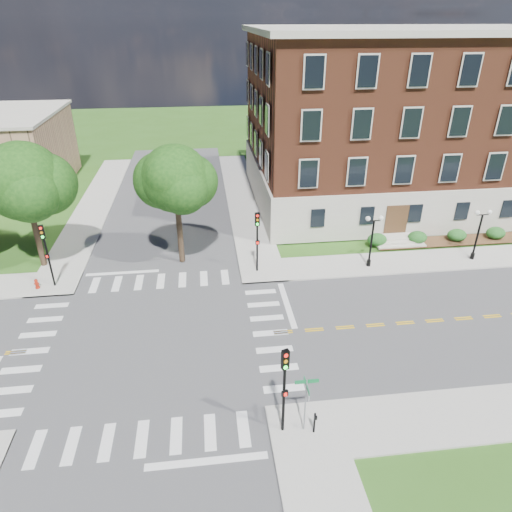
{
  "coord_description": "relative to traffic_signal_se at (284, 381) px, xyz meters",
  "views": [
    {
      "loc": [
        3.53,
        -22.6,
        17.65
      ],
      "look_at": [
        6.82,
        4.36,
        3.2
      ],
      "focal_mm": 32.0,
      "sensor_mm": 36.0,
      "label": 1
    }
  ],
  "objects": [
    {
      "name": "ground",
      "position": [
        -6.64,
        7.58,
        -3.19
      ],
      "size": [
        160.0,
        160.0,
        0.0
      ],
      "primitive_type": "plane",
      "color": "#2C5517",
      "rests_on": "ground"
    },
    {
      "name": "traffic_signal_ne",
      "position": [
        0.68,
        15.29,
        0.0
      ],
      "size": [
        0.35,
        0.4,
        4.8
      ],
      "color": "black",
      "rests_on": "ground"
    },
    {
      "name": "fire_hydrant",
      "position": [
        -15.4,
        14.68,
        -2.72
      ],
      "size": [
        0.35,
        0.35,
        0.75
      ],
      "color": "#9B1C0B",
      "rests_on": "ground"
    },
    {
      "name": "stop_bar_east",
      "position": [
        2.16,
        10.58,
        -3.19
      ],
      "size": [
        0.4,
        5.5,
        0.0
      ],
      "primitive_type": "cube",
      "color": "silver",
      "rests_on": "ground"
    },
    {
      "name": "road_ns",
      "position": [
        -6.64,
        7.58,
        -3.18
      ],
      "size": [
        12.0,
        90.0,
        0.01
      ],
      "primitive_type": "cube",
      "color": "#3D3D3F",
      "rests_on": "ground"
    },
    {
      "name": "street_sign_pole",
      "position": [
        1.01,
        -0.07,
        -0.88
      ],
      "size": [
        1.1,
        1.1,
        3.1
      ],
      "color": "gray",
      "rests_on": "ground"
    },
    {
      "name": "tree_c",
      "position": [
        -15.94,
        18.27,
        3.78
      ],
      "size": [
        5.75,
        5.75,
        9.74
      ],
      "color": "#322519",
      "rests_on": "ground"
    },
    {
      "name": "push_button_post",
      "position": [
        1.44,
        -0.32,
        -2.39
      ],
      "size": [
        0.14,
        0.21,
        1.2
      ],
      "color": "black",
      "rests_on": "ground"
    },
    {
      "name": "main_building",
      "position": [
        17.35,
        29.57,
        5.15
      ],
      "size": [
        30.6,
        22.4,
        16.5
      ],
      "color": "#B6ADA0",
      "rests_on": "ground"
    },
    {
      "name": "twin_lamp_east",
      "position": [
        18.18,
        15.1,
        -0.66
      ],
      "size": [
        1.36,
        0.36,
        4.23
      ],
      "color": "black",
      "rests_on": "ground"
    },
    {
      "name": "sidewalk_ne",
      "position": [
        8.73,
        22.95,
        -3.13
      ],
      "size": [
        34.0,
        34.0,
        0.12
      ],
      "color": "#9E9B93",
      "rests_on": "ground"
    },
    {
      "name": "traffic_signal_nw",
      "position": [
        -14.27,
        14.93,
        0.0
      ],
      "size": [
        0.37,
        0.44,
        4.8
      ],
      "color": "black",
      "rests_on": "ground"
    },
    {
      "name": "tree_d",
      "position": [
        -5.11,
        17.61,
        3.77
      ],
      "size": [
        5.05,
        5.05,
        9.39
      ],
      "color": "#322519",
      "rests_on": "ground"
    },
    {
      "name": "twin_lamp_west",
      "position": [
        9.47,
        15.0,
        -0.66
      ],
      "size": [
        1.36,
        0.36,
        4.23
      ],
      "color": "black",
      "rests_on": "ground"
    },
    {
      "name": "crosswalk_east",
      "position": [
        0.56,
        7.58,
        -3.19
      ],
      "size": [
        2.2,
        10.2,
        0.02
      ],
      "primitive_type": null,
      "color": "silver",
      "rests_on": "ground"
    },
    {
      "name": "traffic_signal_se",
      "position": [
        0.0,
        0.0,
        0.0
      ],
      "size": [
        0.38,
        0.44,
        4.8
      ],
      "color": "black",
      "rests_on": "ground"
    },
    {
      "name": "shrub_row",
      "position": [
        20.36,
        18.38,
        -3.19
      ],
      "size": [
        18.0,
        2.0,
        1.3
      ],
      "primitive_type": null,
      "color": "#194B1A",
      "rests_on": "ground"
    },
    {
      "name": "road_ew",
      "position": [
        -6.64,
        7.58,
        -3.18
      ],
      "size": [
        90.0,
        12.0,
        0.01
      ],
      "primitive_type": "cube",
      "color": "#3D3D3F",
      "rests_on": "ground"
    }
  ]
}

